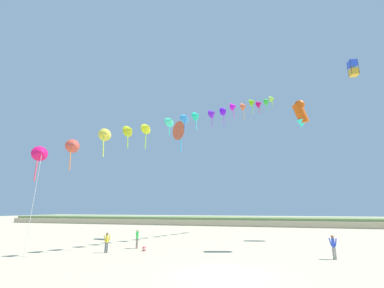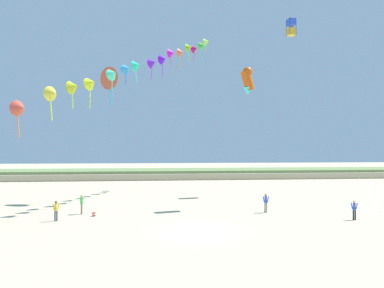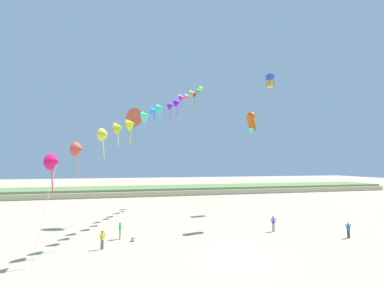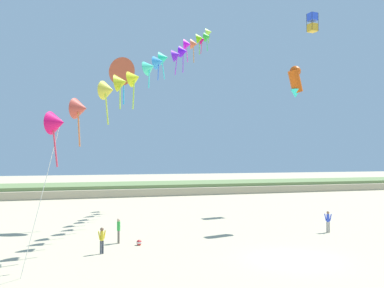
# 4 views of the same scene
# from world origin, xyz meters

# --- Properties ---
(ground_plane) EXTENTS (240.00, 240.00, 0.00)m
(ground_plane) POSITION_xyz_m (0.00, 0.00, 0.00)
(ground_plane) COLOR #C1B28E
(dune_ridge) EXTENTS (120.00, 12.88, 1.65)m
(dune_ridge) POSITION_xyz_m (0.00, 45.26, 0.82)
(dune_ridge) COLOR tan
(dune_ridge) RESTS_ON ground
(person_near_left) EXTENTS (0.54, 0.24, 1.54)m
(person_near_left) POSITION_xyz_m (12.94, 2.62, 0.89)
(person_near_left) COLOR black
(person_near_left) RESTS_ON ground
(person_near_right) EXTENTS (0.23, 0.59, 1.69)m
(person_near_right) POSITION_xyz_m (-8.95, 7.34, 0.98)
(person_near_right) COLOR #726656
(person_near_right) RESTS_ON ground
(person_mid_center) EXTENTS (0.53, 0.39, 1.65)m
(person_mid_center) POSITION_xyz_m (7.03, 6.45, 0.95)
(person_mid_center) COLOR gray
(person_mid_center) RESTS_ON ground
(person_far_left) EXTENTS (0.52, 0.33, 1.58)m
(person_far_left) POSITION_xyz_m (-10.30, 4.59, 0.91)
(person_far_left) COLOR #474C56
(person_far_left) RESTS_ON ground
(kite_banner_string) EXTENTS (20.03, 29.67, 22.37)m
(kite_banner_string) POSITION_xyz_m (-3.77, 13.45, 14.61)
(kite_banner_string) COLOR #E6105C
(large_kite_low_lead) EXTENTS (1.63, 1.25, 2.75)m
(large_kite_low_lead) POSITION_xyz_m (6.32, 9.80, 12.42)
(large_kite_low_lead) COLOR #D44E0E
(large_kite_mid_trail) EXTENTS (2.60, 2.16, 4.17)m
(large_kite_mid_trail) POSITION_xyz_m (-7.54, 15.52, 13.40)
(large_kite_mid_trail) COLOR #C95131
(large_kite_high_solo) EXTENTS (1.07, 1.07, 2.16)m
(large_kite_high_solo) POSITION_xyz_m (14.91, 19.83, 21.53)
(large_kite_high_solo) COLOR gold
(beach_ball) EXTENTS (0.36, 0.36, 0.36)m
(beach_ball) POSITION_xyz_m (-7.73, 6.33, 0.18)
(beach_ball) COLOR red
(beach_ball) RESTS_ON ground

